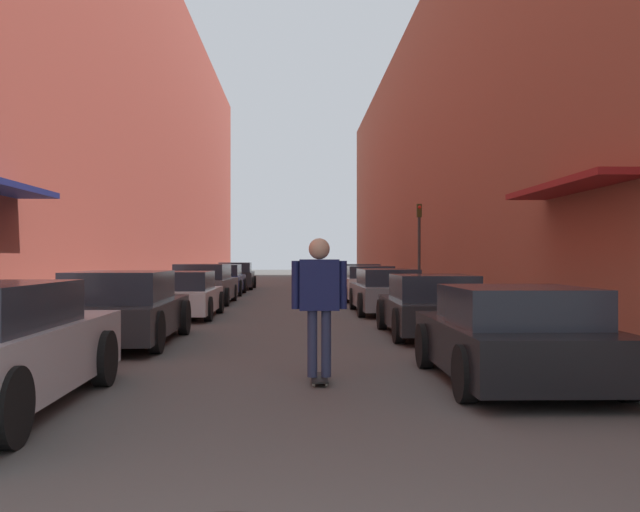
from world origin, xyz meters
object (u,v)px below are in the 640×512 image
at_px(parked_car_right_4, 358,279).
at_px(skateboarder, 319,293).
at_px(parked_car_left_5, 236,276).
at_px(parked_car_right_5, 346,277).
at_px(parked_car_right_0, 513,336).
at_px(parked_car_left_2, 182,295).
at_px(parked_car_right_3, 369,284).
at_px(parked_car_left_4, 222,280).
at_px(parked_car_right_2, 387,292).
at_px(parked_car_right_1, 431,306).
at_px(traffic_light, 419,241).
at_px(parked_car_left_3, 204,285).
at_px(parked_car_left_1, 123,309).

distance_m(parked_car_right_4, skateboarder, 22.35).
relative_size(parked_car_left_5, parked_car_right_5, 0.94).
bearing_deg(parked_car_right_0, parked_car_left_2, 119.65).
xyz_separation_m(parked_car_right_4, skateboarder, (-2.42, -22.21, 0.49)).
bearing_deg(parked_car_right_0, parked_car_right_3, 90.31).
height_order(parked_car_left_4, parked_car_right_5, parked_car_left_4).
xyz_separation_m(parked_car_left_5, parked_car_right_2, (5.64, -16.04, -0.03)).
height_order(parked_car_left_4, parked_car_right_0, parked_car_left_4).
distance_m(parked_car_right_0, parked_car_right_2, 11.32).
height_order(parked_car_right_1, parked_car_right_3, parked_car_right_3).
height_order(parked_car_right_5, traffic_light, traffic_light).
height_order(parked_car_left_2, parked_car_right_2, parked_car_right_2).
xyz_separation_m(parked_car_left_4, parked_car_right_2, (5.75, -10.45, -0.01)).
bearing_deg(skateboarder, parked_car_left_2, 108.41).
distance_m(parked_car_right_2, skateboarder, 11.44).
xyz_separation_m(parked_car_left_2, traffic_light, (7.20, 5.13, 1.58)).
xyz_separation_m(parked_car_right_0, parked_car_right_2, (-0.16, 11.32, 0.02)).
height_order(parked_car_right_4, skateboarder, skateboarder).
bearing_deg(parked_car_right_2, parked_car_left_5, 109.37).
xyz_separation_m(parked_car_right_1, skateboarder, (-2.42, -5.29, 0.53)).
relative_size(parked_car_right_5, traffic_light, 1.38).
height_order(parked_car_left_3, parked_car_right_2, parked_car_left_3).
xyz_separation_m(parked_car_left_3, parked_car_left_4, (-0.01, 6.03, -0.02)).
xyz_separation_m(parked_car_right_0, skateboarder, (-2.43, 0.12, 0.53)).
bearing_deg(parked_car_left_5, parked_car_right_2, -70.63).
height_order(parked_car_left_4, parked_car_right_1, parked_car_left_4).
distance_m(parked_car_right_1, parked_car_right_3, 11.63).
xyz_separation_m(parked_car_left_3, parked_car_right_5, (5.74, 12.26, -0.06)).
height_order(parked_car_left_3, parked_car_left_4, parked_car_left_3).
bearing_deg(parked_car_left_1, parked_car_right_4, 71.97).
bearing_deg(parked_car_left_3, parked_car_right_1, -60.28).
height_order(parked_car_left_4, skateboarder, skateboarder).
xyz_separation_m(parked_car_right_1, traffic_light, (1.46, 9.83, 1.57)).
bearing_deg(parked_car_left_3, parked_car_right_5, 64.92).
bearing_deg(parked_car_right_5, parked_car_right_4, -88.45).
bearing_deg(parked_car_right_0, traffic_light, 84.56).
height_order(parked_car_left_4, parked_car_right_3, parked_car_left_4).
height_order(parked_car_left_2, parked_car_right_5, parked_car_left_2).
height_order(parked_car_right_4, traffic_light, traffic_light).
distance_m(parked_car_right_3, skateboarder, 17.09).
bearing_deg(skateboarder, parked_car_left_4, 99.15).
distance_m(parked_car_right_3, parked_car_right_5, 10.95).
distance_m(parked_car_left_1, parked_car_left_3, 11.45).
bearing_deg(traffic_light, parked_car_right_3, 130.60).
bearing_deg(traffic_light, parked_car_left_1, -123.82).
distance_m(parked_car_left_4, skateboarder, 21.93).
bearing_deg(parked_car_right_2, parked_car_right_0, -89.19).
xyz_separation_m(parked_car_left_5, parked_car_right_1, (5.79, -21.95, -0.05)).
relative_size(parked_car_left_3, parked_car_left_5, 1.12).
relative_size(parked_car_left_2, traffic_light, 1.30).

